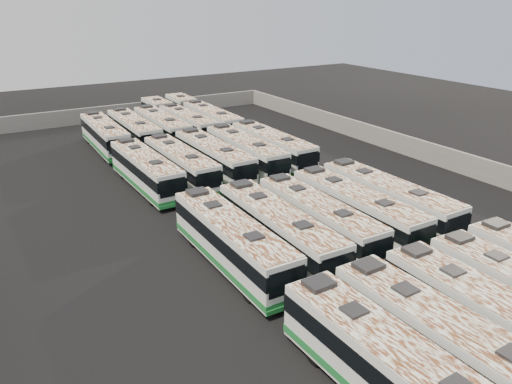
# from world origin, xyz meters

# --- Properties ---
(ground) EXTENTS (140.00, 140.00, 0.00)m
(ground) POSITION_xyz_m (0.00, 0.00, 0.00)
(ground) COLOR black
(ground) RESTS_ON ground
(perimeter_wall) EXTENTS (45.20, 73.20, 2.20)m
(perimeter_wall) POSITION_xyz_m (0.00, 0.00, 1.10)
(perimeter_wall) COLOR slate
(perimeter_wall) RESTS_ON ground
(bus_front_far_left) EXTENTS (2.93, 12.83, 3.60)m
(bus_front_far_left) POSITION_xyz_m (-6.12, -23.36, 1.84)
(bus_front_far_left) COLOR silver
(bus_front_far_left) RESTS_ON ground
(bus_front_left) EXTENTS (2.98, 12.90, 3.62)m
(bus_front_left) POSITION_xyz_m (-2.82, -23.35, 1.85)
(bus_front_left) COLOR silver
(bus_front_left) RESTS_ON ground
(bus_front_center) EXTENTS (2.79, 12.56, 3.53)m
(bus_front_center) POSITION_xyz_m (0.64, -23.22, 1.81)
(bus_front_center) COLOR silver
(bus_front_center) RESTS_ON ground
(bus_midfront_far_left) EXTENTS (2.79, 12.78, 3.60)m
(bus_midfront_far_left) POSITION_xyz_m (-6.22, -9.02, 1.84)
(bus_midfront_far_left) COLOR silver
(bus_midfront_far_left) RESTS_ON ground
(bus_midfront_left) EXTENTS (2.99, 12.83, 3.60)m
(bus_midfront_left) POSITION_xyz_m (-2.76, -9.25, 1.84)
(bus_midfront_left) COLOR silver
(bus_midfront_left) RESTS_ON ground
(bus_midfront_center) EXTENTS (2.82, 12.34, 3.46)m
(bus_midfront_center) POSITION_xyz_m (0.74, -9.04, 1.77)
(bus_midfront_center) COLOR silver
(bus_midfront_center) RESTS_ON ground
(bus_midfront_right) EXTENTS (2.69, 12.59, 3.55)m
(bus_midfront_right) POSITION_xyz_m (4.18, -9.21, 1.81)
(bus_midfront_right) COLOR silver
(bus_midfront_right) RESTS_ON ground
(bus_midfront_far_right) EXTENTS (2.86, 12.85, 3.62)m
(bus_midfront_far_right) POSITION_xyz_m (7.52, -9.11, 1.85)
(bus_midfront_far_right) COLOR silver
(bus_midfront_far_right) RESTS_ON ground
(bus_midback_far_left) EXTENTS (2.84, 12.49, 3.51)m
(bus_midback_far_left) POSITION_xyz_m (-6.21, 7.62, 1.79)
(bus_midback_far_left) COLOR silver
(bus_midback_far_left) RESTS_ON ground
(bus_midback_left) EXTENTS (2.73, 12.38, 3.48)m
(bus_midback_left) POSITION_xyz_m (-2.82, 7.59, 1.78)
(bus_midback_left) COLOR silver
(bus_midback_left) RESTS_ON ground
(bus_midback_center) EXTENTS (2.74, 12.71, 3.58)m
(bus_midback_center) POSITION_xyz_m (0.71, 7.66, 1.83)
(bus_midback_center) COLOR silver
(bus_midback_center) RESTS_ON ground
(bus_midback_right) EXTENTS (3.01, 12.91, 3.62)m
(bus_midback_right) POSITION_xyz_m (4.21, 7.49, 1.85)
(bus_midback_right) COLOR silver
(bus_midback_right) RESTS_ON ground
(bus_midback_far_right) EXTENTS (2.73, 12.75, 3.59)m
(bus_midback_far_right) POSITION_xyz_m (7.61, 7.76, 1.84)
(bus_midback_far_right) COLOR silver
(bus_midback_far_right) RESTS_ON ground
(bus_back_far_left) EXTENTS (2.87, 12.53, 3.52)m
(bus_back_far_left) POSITION_xyz_m (-6.13, 21.84, 1.80)
(bus_back_far_left) COLOR silver
(bus_back_far_left) RESTS_ON ground
(bus_back_left) EXTENTS (2.77, 12.73, 3.58)m
(bus_back_left) POSITION_xyz_m (-2.69, 21.88, 1.83)
(bus_back_left) COLOR silver
(bus_back_left) RESTS_ON ground
(bus_back_center) EXTENTS (2.84, 12.86, 3.62)m
(bus_back_center) POSITION_xyz_m (0.70, 21.61, 1.85)
(bus_back_center) COLOR silver
(bus_back_center) RESTS_ON ground
(bus_back_right) EXTENTS (3.05, 19.12, 3.46)m
(bus_back_right) POSITION_xyz_m (4.11, 25.03, 1.77)
(bus_back_right) COLOR silver
(bus_back_right) RESTS_ON ground
(bus_back_far_right) EXTENTS (2.89, 19.49, 3.53)m
(bus_back_far_right) POSITION_xyz_m (7.58, 25.19, 1.80)
(bus_back_far_right) COLOR silver
(bus_back_far_right) RESTS_ON ground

